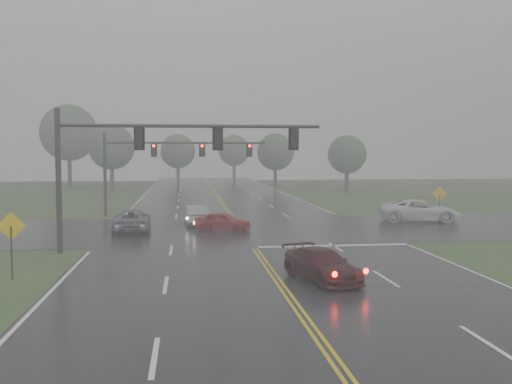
{
  "coord_description": "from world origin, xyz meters",
  "views": [
    {
      "loc": [
        -3.65,
        -16.42,
        5.24
      ],
      "look_at": [
        0.32,
        16.0,
        2.96
      ],
      "focal_mm": 40.0,
      "sensor_mm": 36.0,
      "label": 1
    }
  ],
  "objects": [
    {
      "name": "ground",
      "position": [
        0.0,
        0.0,
        0.0
      ],
      "size": [
        180.0,
        180.0,
        0.0
      ],
      "primitive_type": "plane",
      "color": "#2F461E",
      "rests_on": "ground"
    },
    {
      "name": "tree_n_far",
      "position": [
        5.15,
        88.94,
        5.55
      ],
      "size": [
        5.75,
        5.75,
        8.45
      ],
      "color": "#312620",
      "rests_on": "ground"
    },
    {
      "name": "sign_diamond_east",
      "position": [
        15.08,
        23.93,
        1.84
      ],
      "size": [
        1.13,
        0.13,
        2.73
      ],
      "rotation": [
        0.0,
        0.0,
        0.08
      ],
      "color": "black",
      "rests_on": "ground"
    },
    {
      "name": "signal_gantry_far",
      "position": [
        -6.05,
        30.83,
        4.83
      ],
      "size": [
        13.23,
        0.35,
        6.83
      ],
      "color": "black",
      "rests_on": "ground"
    },
    {
      "name": "tree_n_mid",
      "position": [
        -5.0,
        76.79,
        5.38
      ],
      "size": [
        5.58,
        5.58,
        8.19
      ],
      "color": "#312620",
      "rests_on": "ground"
    },
    {
      "name": "tree_ne_a",
      "position": [
        9.36,
        66.41,
        5.27
      ],
      "size": [
        5.46,
        5.46,
        8.01
      ],
      "color": "#312620",
      "rests_on": "ground"
    },
    {
      "name": "stop_bar",
      "position": [
        4.5,
        14.4,
        0.0
      ],
      "size": [
        8.5,
        0.5,
        0.01
      ],
      "primitive_type": "cube",
      "color": "silver",
      "rests_on": "ground"
    },
    {
      "name": "sedan_maroon",
      "position": [
        1.81,
        6.04,
        0.0
      ],
      "size": [
        3.0,
        4.72,
        1.27
      ],
      "primitive_type": "imported",
      "rotation": [
        0.0,
        0.0,
        0.3
      ],
      "color": "#35090D",
      "rests_on": "ground"
    },
    {
      "name": "signal_gantry_near",
      "position": [
        -5.92,
        13.93,
        5.28
      ],
      "size": [
        13.85,
        0.33,
        7.51
      ],
      "color": "black",
      "rests_on": "ground"
    },
    {
      "name": "main_road",
      "position": [
        0.0,
        20.0,
        0.0
      ],
      "size": [
        18.0,
        160.0,
        0.02
      ],
      "primitive_type": "cube",
      "color": "black",
      "rests_on": "ground"
    },
    {
      "name": "sedan_red",
      "position": [
        -1.29,
        20.98,
        0.0
      ],
      "size": [
        4.0,
        2.5,
        1.27
      ],
      "primitive_type": "imported",
      "rotation": [
        0.0,
        0.0,
        1.28
      ],
      "color": "maroon",
      "rests_on": "ground"
    },
    {
      "name": "pickup_white",
      "position": [
        13.81,
        24.53,
        0.0
      ],
      "size": [
        6.42,
        4.04,
        1.65
      ],
      "primitive_type": "imported",
      "rotation": [
        0.0,
        0.0,
        1.34
      ],
      "color": "white",
      "rests_on": "ground"
    },
    {
      "name": "tree_nw_b",
      "position": [
        -21.03,
        71.75,
        8.14
      ],
      "size": [
        8.42,
        8.42,
        12.37
      ],
      "color": "#312620",
      "rests_on": "ground"
    },
    {
      "name": "tree_e_near",
      "position": [
        17.61,
        57.49,
        4.93
      ],
      "size": [
        5.12,
        5.12,
        7.51
      ],
      "color": "#312620",
      "rests_on": "ground"
    },
    {
      "name": "cross_street",
      "position": [
        0.0,
        22.0,
        0.0
      ],
      "size": [
        120.0,
        14.0,
        0.02
      ],
      "primitive_type": "cube",
      "color": "black",
      "rests_on": "ground"
    },
    {
      "name": "sedan_silver",
      "position": [
        -3.0,
        24.82,
        0.0
      ],
      "size": [
        1.86,
        4.46,
        1.43
      ],
      "primitive_type": "imported",
      "rotation": [
        0.0,
        0.0,
        3.22
      ],
      "color": "#95969B",
      "rests_on": "ground"
    },
    {
      "name": "sign_diamond_west",
      "position": [
        -10.82,
        7.83,
        1.89
      ],
      "size": [
        1.17,
        0.14,
        2.81
      ],
      "rotation": [
        0.0,
        0.0,
        0.08
      ],
      "color": "black",
      "rests_on": "ground"
    },
    {
      "name": "car_grey",
      "position": [
        -7.27,
        21.86,
        0.0
      ],
      "size": [
        2.63,
        5.28,
        1.44
      ],
      "primitive_type": "imported",
      "rotation": [
        0.0,
        0.0,
        3.19
      ],
      "color": "#595C61",
      "rests_on": "ground"
    },
    {
      "name": "tree_nw_a",
      "position": [
        -13.64,
        62.36,
        5.92
      ],
      "size": [
        6.13,
        6.13,
        9.0
      ],
      "color": "#312620",
      "rests_on": "ground"
    }
  ]
}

